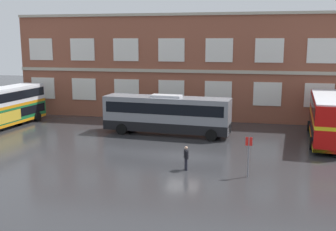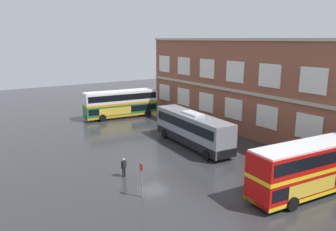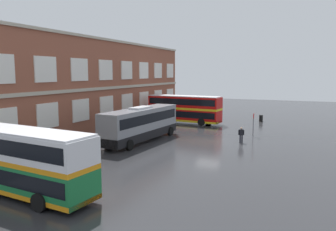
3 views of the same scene
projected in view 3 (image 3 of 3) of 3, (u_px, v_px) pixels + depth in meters
The scene contains 8 objects.
ground_plane at pixel (191, 140), 37.14m from camera, with size 120.00×120.00×0.00m, color #2B2B2D.
brick_terminal_building at pixel (80, 86), 43.96m from camera, with size 46.98×8.19×11.76m.
double_decker_near at pixel (18, 160), 20.49m from camera, with size 3.72×11.21×4.07m.
double_decker_middle at pixel (184, 109), 49.46m from camera, with size 3.64×11.19×4.07m.
touring_coach at pixel (141, 124), 36.23m from camera, with size 12.17×3.62×3.80m.
waiting_passenger at pixel (241, 134), 35.65m from camera, with size 0.37×0.62×1.70m.
bus_stand_flag at pixel (253, 123), 39.17m from camera, with size 0.44×0.10×2.70m.
station_litter_bin at pixel (261, 118), 51.00m from camera, with size 0.60×0.60×1.03m.
Camera 3 is at (-34.53, -10.05, 7.50)m, focal length 35.66 mm.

